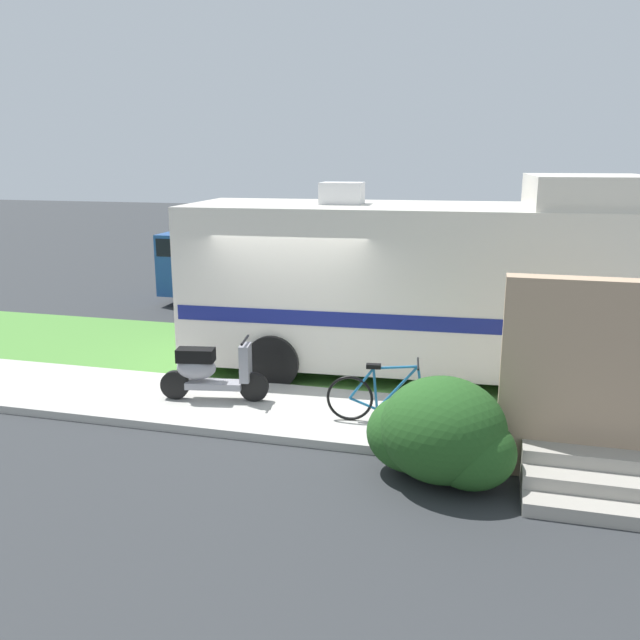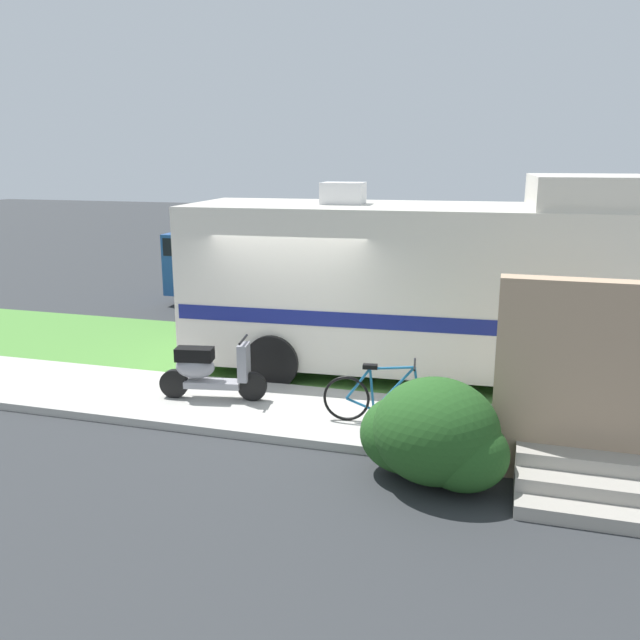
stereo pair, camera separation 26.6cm
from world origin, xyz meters
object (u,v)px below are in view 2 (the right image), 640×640
Objects in this scene: motorhome_rv at (414,283)px; scooter at (208,370)px; bottle_green at (540,433)px; pickup_truck_near at (259,266)px; bicycle at (383,397)px.

motorhome_rv reaches higher than scooter.
motorhome_rv is at bearing 128.23° from bottle_green.
motorhome_rv is 6.60m from pickup_truck_near.
motorhome_rv is 2.83m from bicycle.
scooter is 1.00× the size of bicycle.
bicycle reaches higher than bottle_green.
bottle_green is at bearing -2.84° from scooter.
pickup_truck_near is at bearing 105.15° from scooter.
pickup_truck_near is (-4.62, 7.24, 0.48)m from bicycle.
motorhome_rv is at bearing 41.34° from scooter.
scooter is at bearing 175.87° from bicycle.
scooter reaches higher than bicycle.
motorhome_rv is 3.77m from scooter.
motorhome_rv is 1.30× the size of pickup_truck_near.
motorhome_rv is 4.59× the size of bicycle.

